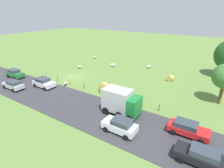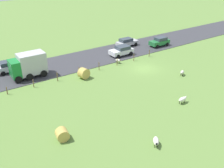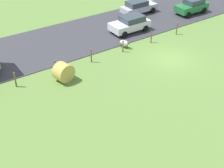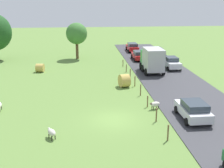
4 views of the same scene
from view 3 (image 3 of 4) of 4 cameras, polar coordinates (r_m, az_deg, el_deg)
name	(u,v)px [view 3 (image 3 of 4)]	position (r m, az deg, el deg)	size (l,w,h in m)	color
ground_plane	(170,59)	(27.81, 10.63, 4.47)	(160.00, 160.00, 0.00)	olive
road_strip	(115,26)	(33.64, 0.57, 10.52)	(8.00, 80.00, 0.06)	#38383D
sheep_2	(124,43)	(29.09, 2.30, 7.55)	(1.10, 0.76, 0.73)	silver
hay_bale_0	(63,72)	(24.37, -8.90, 2.16)	(1.49, 1.49, 1.05)	tan
fence_post_0	(177,29)	(32.34, 11.82, 9.93)	(0.12, 0.12, 1.24)	brown
fence_post_1	(151,37)	(30.21, 7.23, 8.59)	(0.12, 0.12, 1.21)	brown
fence_post_2	(123,46)	(28.33, 2.02, 6.94)	(0.12, 0.12, 1.12)	brown
fence_post_3	(91,56)	(26.68, -3.83, 5.21)	(0.12, 0.12, 1.25)	brown
fence_post_4	(56,67)	(25.41, -10.32, 3.09)	(0.12, 0.12, 1.24)	brown
fence_post_5	(15,80)	(24.52, -17.35, 0.77)	(0.12, 0.12, 1.26)	brown
car_0	(130,23)	(32.27, 3.36, 11.07)	(2.20, 4.10, 1.59)	silver
car_1	(138,7)	(36.93, 4.84, 13.96)	(1.93, 4.25, 1.50)	#B7B7BC
car_3	(192,6)	(38.05, 14.49, 13.73)	(1.93, 3.96, 1.63)	#237238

